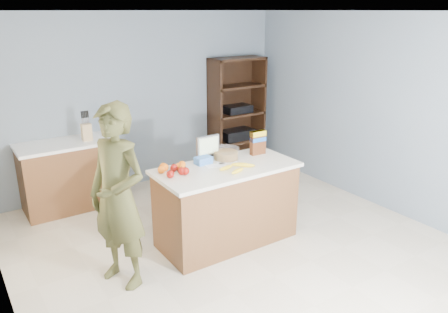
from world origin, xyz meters
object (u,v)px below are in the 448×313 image
counter_peninsula (226,207)px  person (118,197)px  shelving_unit (235,115)px  tv (208,146)px  cereal_box (258,141)px

counter_peninsula → person: size_ratio=0.89×
shelving_unit → person: (-2.81, -2.14, 0.02)m
tv → counter_peninsula: bearing=-80.6°
tv → person: bearing=-162.2°
person → counter_peninsula: bearing=70.1°
person → cereal_box: size_ratio=6.23×
counter_peninsula → cereal_box: bearing=15.4°
tv → cereal_box: size_ratio=1.00×
counter_peninsula → person: bearing=-176.0°
shelving_unit → tv: shelving_unit is taller
person → tv: person is taller
person → tv: 1.28m
shelving_unit → cereal_box: bearing=-118.0°
person → tv: (1.21, 0.39, 0.18)m
cereal_box → tv: bearing=165.7°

